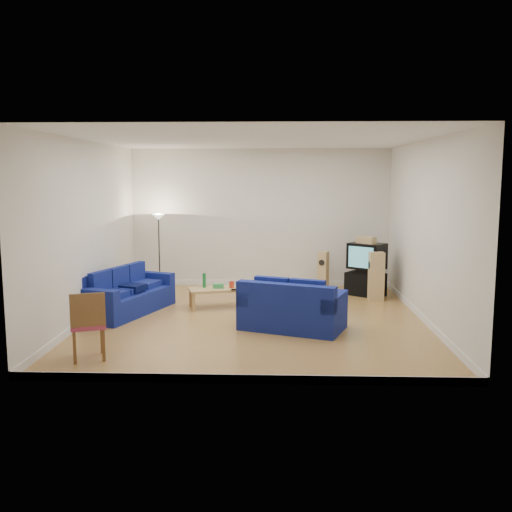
{
  "coord_description": "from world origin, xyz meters",
  "views": [
    {
      "loc": [
        0.38,
        -10.05,
        2.57
      ],
      "look_at": [
        0.0,
        0.4,
        1.1
      ],
      "focal_mm": 40.0,
      "sensor_mm": 36.0,
      "label": 1
    }
  ],
  "objects_px": {
    "tv_stand": "(365,284)",
    "television": "(367,256)",
    "sofa_loveseat": "(291,311)",
    "sofa_three_seat": "(124,297)",
    "coffee_table": "(217,291)"
  },
  "relations": [
    {
      "from": "sofa_loveseat",
      "to": "tv_stand",
      "type": "distance_m",
      "value": 3.3
    },
    {
      "from": "coffee_table",
      "to": "sofa_loveseat",
      "type": "bearing_deg",
      "value": -47.8
    },
    {
      "from": "sofa_three_seat",
      "to": "tv_stand",
      "type": "distance_m",
      "value": 5.12
    },
    {
      "from": "sofa_loveseat",
      "to": "tv_stand",
      "type": "height_order",
      "value": "sofa_loveseat"
    },
    {
      "from": "sofa_three_seat",
      "to": "sofa_loveseat",
      "type": "bearing_deg",
      "value": 90.04
    },
    {
      "from": "tv_stand",
      "to": "television",
      "type": "bearing_deg",
      "value": -10.41
    },
    {
      "from": "coffee_table",
      "to": "tv_stand",
      "type": "height_order",
      "value": "tv_stand"
    },
    {
      "from": "coffee_table",
      "to": "sofa_three_seat",
      "type": "bearing_deg",
      "value": -164.18
    },
    {
      "from": "sofa_loveseat",
      "to": "tv_stand",
      "type": "xyz_separation_m",
      "value": [
        1.68,
        2.84,
        -0.07
      ]
    },
    {
      "from": "sofa_three_seat",
      "to": "television",
      "type": "height_order",
      "value": "television"
    },
    {
      "from": "sofa_three_seat",
      "to": "coffee_table",
      "type": "bearing_deg",
      "value": 125.09
    },
    {
      "from": "sofa_three_seat",
      "to": "tv_stand",
      "type": "xyz_separation_m",
      "value": [
        4.82,
        1.75,
        -0.06
      ]
    },
    {
      "from": "coffee_table",
      "to": "tv_stand",
      "type": "distance_m",
      "value": 3.36
    },
    {
      "from": "sofa_three_seat",
      "to": "television",
      "type": "relative_size",
      "value": 2.57
    },
    {
      "from": "sofa_loveseat",
      "to": "coffee_table",
      "type": "bearing_deg",
      "value": 152.6
    }
  ]
}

